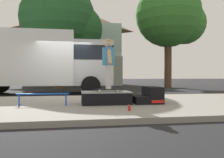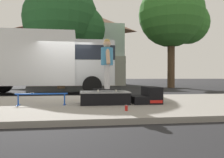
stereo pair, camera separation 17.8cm
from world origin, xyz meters
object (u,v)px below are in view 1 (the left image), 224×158
grind_rail (43,96)px  box_truck (43,60)px  street_tree_main (172,17)px  kicker_ramp (148,96)px  skateboard (108,89)px  street_tree_neighbour (63,21)px  skate_box (106,97)px  skater_kid (108,59)px  soda_can (129,108)px

grind_rail → box_truck: 5.76m
grind_rail → street_tree_main: street_tree_main is taller
kicker_ramp → skateboard: size_ratio=1.07×
skateboard → street_tree_neighbour: size_ratio=0.10×
kicker_ramp → skate_box: bearing=180.0°
skateboard → box_truck: (-2.52, 5.46, 1.18)m
skater_kid → street_tree_neighbour: (-1.81, 10.42, 3.54)m
grind_rail → street_tree_main: 14.44m
grind_rail → skater_kid: size_ratio=0.97×
skateboard → street_tree_main: size_ratio=0.10×
skate_box → box_truck: box_truck is taller
kicker_ramp → grind_rail: 2.92m
skate_box → skater_kid: size_ratio=0.96×
skate_box → street_tree_main: bearing=57.3°
skate_box → street_tree_main: (6.73, 10.47, 5.29)m
grind_rail → street_tree_neighbour: (-0.05, 10.50, 4.54)m
street_tree_neighbour → grind_rail: bearing=-89.7°
skate_box → street_tree_neighbour: street_tree_neighbour is taller
box_truck → street_tree_main: size_ratio=0.83×
soda_can → box_truck: (-2.79, 6.81, 1.52)m
skate_box → street_tree_main: size_ratio=0.16×
street_tree_neighbour → soda_can: bearing=-80.0°
street_tree_neighbour → skater_kid: bearing=-80.1°
soda_can → street_tree_main: street_tree_main is taller
grind_rail → street_tree_main: (8.41, 10.51, 5.24)m
kicker_ramp → box_truck: 6.76m
grind_rail → skateboard: skateboard is taller
skate_box → skater_kid: skater_kid is taller
kicker_ramp → skateboard: (-1.16, 0.04, 0.21)m
street_tree_main → soda_can: bearing=-118.4°
skate_box → street_tree_main: 13.52m
skate_box → street_tree_neighbour: bearing=99.4°
box_truck → kicker_ramp: bearing=-56.3°
skateboard → street_tree_neighbour: street_tree_neighbour is taller
skater_kid → street_tree_neighbour: 11.15m
kicker_ramp → skateboard: kicker_ramp is taller
skater_kid → soda_can: bearing=-78.7°
skateboard → skater_kid: size_ratio=0.57×
grind_rail → skater_kid: 2.03m
skate_box → soda_can: (0.35, -1.31, -0.12)m
box_truck → street_tree_neighbour: bearing=81.9°
skater_kid → street_tree_main: 13.07m
soda_can → street_tree_main: size_ratio=0.02×
skate_box → skateboard: 0.23m
skate_box → kicker_ramp: 1.24m
box_truck → street_tree_neighbour: street_tree_neighbour is taller
kicker_ramp → grind_rail: bearing=-179.1°
skateboard → box_truck: size_ratio=0.11×
box_truck → skate_box: bearing=-66.1°
soda_can → street_tree_neighbour: size_ratio=0.02×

